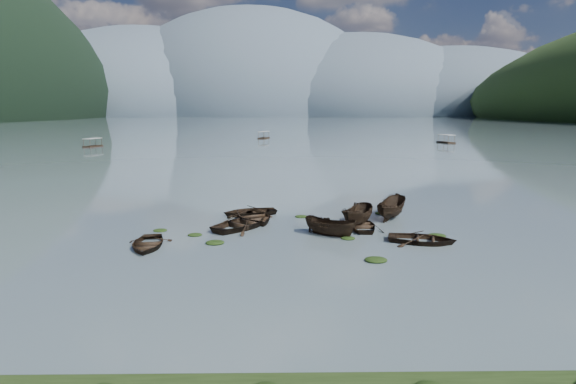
{
  "coord_description": "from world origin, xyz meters",
  "views": [
    {
      "loc": [
        -0.5,
        -24.26,
        8.54
      ],
      "look_at": [
        0.0,
        12.0,
        2.0
      ],
      "focal_mm": 28.0,
      "sensor_mm": 36.0,
      "label": 1
    }
  ],
  "objects_px": {
    "rowboat_3": "(362,228)",
    "pontoon_centre": "(264,138)",
    "rowboat_0": "(147,247)",
    "pontoon_left": "(93,147)"
  },
  "relations": [
    {
      "from": "rowboat_0",
      "to": "pontoon_centre",
      "type": "bearing_deg",
      "value": 81.79
    },
    {
      "from": "pontoon_left",
      "to": "pontoon_centre",
      "type": "xyz_separation_m",
      "value": [
        40.08,
        33.6,
        0.0
      ]
    },
    {
      "from": "rowboat_3",
      "to": "rowboat_0",
      "type": "bearing_deg",
      "value": 19.11
    },
    {
      "from": "pontoon_left",
      "to": "pontoon_centre",
      "type": "distance_m",
      "value": 52.3
    },
    {
      "from": "pontoon_left",
      "to": "pontoon_centre",
      "type": "relative_size",
      "value": 0.93
    },
    {
      "from": "rowboat_0",
      "to": "pontoon_centre",
      "type": "xyz_separation_m",
      "value": [
        2.84,
        115.62,
        0.0
      ]
    },
    {
      "from": "rowboat_0",
      "to": "pontoon_left",
      "type": "relative_size",
      "value": 0.78
    },
    {
      "from": "rowboat_3",
      "to": "pontoon_centre",
      "type": "bearing_deg",
      "value": -82.37
    },
    {
      "from": "rowboat_3",
      "to": "pontoon_centre",
      "type": "distance_m",
      "value": 111.65
    },
    {
      "from": "rowboat_0",
      "to": "pontoon_left",
      "type": "bearing_deg",
      "value": 107.62
    }
  ]
}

